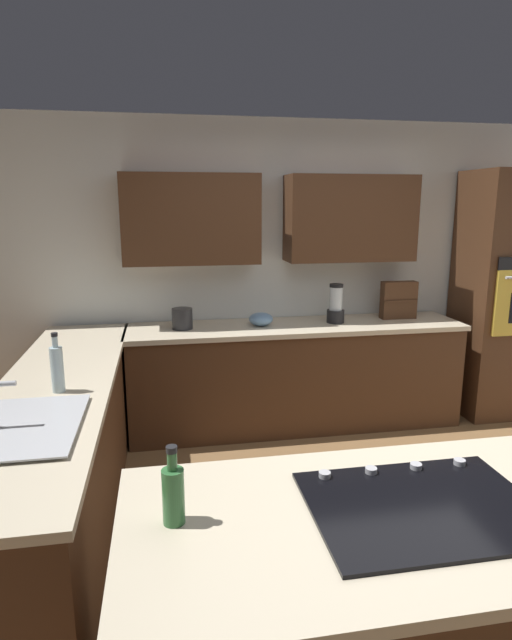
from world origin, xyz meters
TOP-DOWN VIEW (x-y plane):
  - ground_plane at (0.00, 0.00)m, footprint 14.00×14.00m
  - wall_back at (0.07, -2.04)m, footprint 6.00×0.44m
  - lower_cabinets_back at (0.10, -1.72)m, footprint 2.80×0.60m
  - countertop_back at (0.10, -1.72)m, footprint 2.84×0.64m
  - lower_cabinets_side at (1.82, -0.55)m, footprint 0.60×2.90m
  - countertop_side at (1.82, -0.55)m, footprint 0.64×2.94m
  - island_base at (0.36, 1.00)m, footprint 1.94×0.82m
  - island_top at (0.36, 1.00)m, footprint 2.02×0.90m
  - wall_oven at (-1.85, -1.72)m, footprint 0.80×0.66m
  - sink_unit at (1.83, 0.10)m, footprint 0.46×0.70m
  - cooktop at (0.36, 0.99)m, footprint 0.76×0.56m
  - blender at (-0.25, -1.74)m, footprint 0.15×0.15m
  - mixing_bowl at (0.40, -1.74)m, footprint 0.20×0.20m
  - spice_rack at (-0.85, -1.80)m, footprint 0.31×0.11m
  - kettle at (1.05, -1.74)m, footprint 0.17×0.17m
  - dish_soap_bottle at (1.77, -0.38)m, footprint 0.07×0.07m
  - oil_bottle at (1.19, 0.93)m, footprint 0.07×0.07m

SIDE VIEW (x-z plane):
  - ground_plane at x=0.00m, z-range 0.00..0.00m
  - lower_cabinets_back at x=0.10m, z-range 0.00..0.86m
  - lower_cabinets_side at x=1.82m, z-range 0.00..0.86m
  - island_base at x=0.36m, z-range 0.00..0.86m
  - countertop_back at x=0.10m, z-range 0.86..0.90m
  - countertop_side at x=1.82m, z-range 0.86..0.90m
  - island_top at x=0.36m, z-range 0.86..0.90m
  - cooktop at x=0.36m, z-range 0.89..0.92m
  - sink_unit at x=1.83m, z-range 0.80..1.03m
  - mixing_bowl at x=0.40m, z-range 0.90..1.01m
  - kettle at x=1.05m, z-range 0.90..1.07m
  - oil_bottle at x=1.19m, z-range 0.87..1.13m
  - dish_soap_bottle at x=1.77m, z-range 0.87..1.20m
  - blender at x=-0.25m, z-range 0.88..1.21m
  - spice_rack at x=-0.85m, z-range 0.90..1.23m
  - wall_oven at x=-1.85m, z-range 0.00..2.18m
  - wall_back at x=0.07m, z-range 0.12..2.72m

